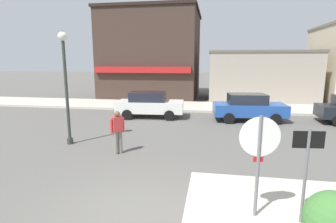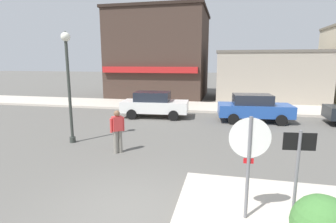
{
  "view_description": "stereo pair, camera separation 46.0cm",
  "coord_description": "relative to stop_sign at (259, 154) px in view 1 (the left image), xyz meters",
  "views": [
    {
      "loc": [
        1.49,
        -5.06,
        3.34
      ],
      "look_at": [
        -0.14,
        4.5,
        1.5
      ],
      "focal_mm": 28.0,
      "sensor_mm": 36.0,
      "label": 1
    },
    {
      "loc": [
        1.95,
        -4.97,
        3.34
      ],
      "look_at": [
        -0.14,
        4.5,
        1.5
      ],
      "focal_mm": 28.0,
      "sensor_mm": 36.0,
      "label": 2
    }
  ],
  "objects": [
    {
      "name": "building_storefront_left_near",
      "position": [
        3.02,
        18.76,
        0.61
      ],
      "size": [
        8.69,
        5.73,
        4.24
      ],
      "color": "#9E9384",
      "rests_on": "ground"
    },
    {
      "name": "one_way_sign",
      "position": [
        0.88,
        -0.1,
        -0.19
      ],
      "size": [
        0.6,
        0.08,
        2.1
      ],
      "color": "slate",
      "rests_on": "ground"
    },
    {
      "name": "kerb_far",
      "position": [
        -2.45,
        14.03,
        -1.44
      ],
      "size": [
        80.0,
        4.0,
        0.15
      ],
      "primitive_type": "cube",
      "color": "beige",
      "rests_on": "ground"
    },
    {
      "name": "ground_plane",
      "position": [
        -2.45,
        -0.22,
        -1.52
      ],
      "size": [
        160.0,
        160.0,
        0.0
      ],
      "primitive_type": "plane",
      "color": "#5B5954"
    },
    {
      "name": "building_corner_shop",
      "position": [
        -6.78,
        20.08,
        2.51
      ],
      "size": [
        8.81,
        8.6,
        8.04
      ],
      "color": "#3D2D26",
      "rests_on": "ground"
    },
    {
      "name": "pedestrian_crossing_near",
      "position": [
        -4.34,
        3.52,
        -0.65
      ],
      "size": [
        0.46,
        0.45,
        1.61
      ],
      "color": "gray",
      "rests_on": "ground"
    },
    {
      "name": "lamp_post",
      "position": [
        -6.72,
        4.31,
        1.44
      ],
      "size": [
        0.36,
        0.36,
        4.54
      ],
      "color": "#333833",
      "rests_on": "ground"
    },
    {
      "name": "parked_car_second",
      "position": [
        1.1,
        10.03,
        -0.71
      ],
      "size": [
        4.14,
        2.15,
        1.56
      ],
      "color": "#234C9E",
      "rests_on": "ground"
    },
    {
      "name": "stop_sign",
      "position": [
        0.0,
        0.0,
        0.0
      ],
      "size": [
        0.82,
        0.11,
        2.3
      ],
      "color": "slate",
      "rests_on": "ground"
    },
    {
      "name": "parked_car_nearest",
      "position": [
        -4.72,
        10.05,
        -0.71
      ],
      "size": [
        4.12,
        2.11,
        1.56
      ],
      "color": "white",
      "rests_on": "ground"
    }
  ]
}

